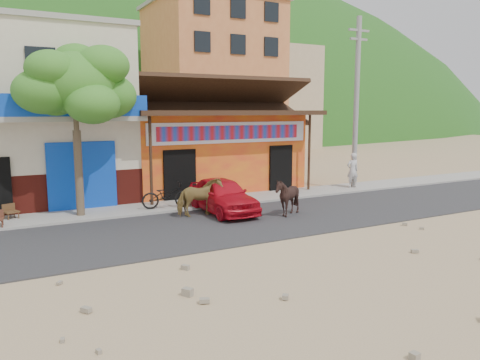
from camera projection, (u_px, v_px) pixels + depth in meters
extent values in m
plane|color=#9E825B|center=(279.00, 241.00, 13.72)|extent=(120.00, 120.00, 0.00)
cube|color=#28282B|center=(239.00, 223.00, 15.89)|extent=(60.00, 5.00, 0.04)
cube|color=gray|center=(198.00, 204.00, 18.94)|extent=(60.00, 2.00, 0.12)
cube|color=orange|center=(203.00, 151.00, 23.10)|extent=(8.00, 6.00, 3.60)
cube|color=beige|center=(36.00, 118.00, 19.34)|extent=(7.00, 6.00, 7.00)
cube|color=#CC723F|center=(212.00, 83.00, 37.95)|extent=(9.00, 9.00, 12.00)
cube|color=tan|center=(268.00, 98.00, 47.54)|extent=(8.00, 8.00, 10.00)
ellipsoid|color=#194C14|center=(35.00, 57.00, 72.94)|extent=(100.00, 40.00, 24.00)
cylinder|color=gray|center=(356.00, 104.00, 22.17)|extent=(0.24, 0.24, 8.00)
imported|color=olive|center=(200.00, 197.00, 16.71)|extent=(1.65, 0.83, 1.36)
imported|color=black|center=(287.00, 197.00, 16.73)|extent=(1.48, 1.38, 1.38)
imported|color=red|center=(222.00, 195.00, 17.31)|extent=(1.56, 3.82, 1.30)
imported|color=black|center=(167.00, 195.00, 17.71)|extent=(1.96, 0.96, 0.99)
imported|color=silver|center=(353.00, 170.00, 22.43)|extent=(0.66, 0.49, 1.66)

